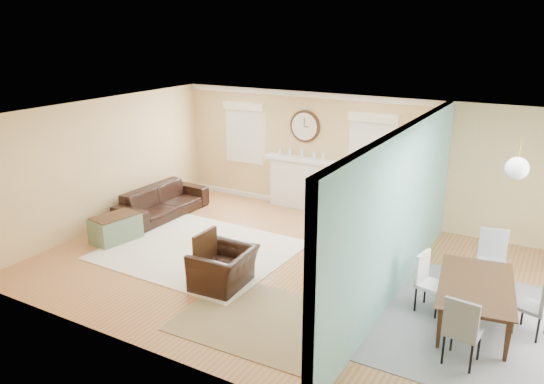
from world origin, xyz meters
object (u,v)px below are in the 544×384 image
(eames_chair, at_px, (224,268))
(green_chair, at_px, (371,222))
(sofa, at_px, (163,202))
(dining_table, at_px, (477,304))
(credenza, at_px, (401,238))

(eames_chair, distance_m, green_chair, 3.31)
(sofa, xyz_separation_m, dining_table, (6.65, -1.22, -0.01))
(eames_chair, height_order, credenza, credenza)
(green_chair, bearing_deg, credenza, -176.69)
(green_chair, distance_m, credenza, 1.03)
(eames_chair, bearing_deg, green_chair, 152.67)
(green_chair, relative_size, dining_table, 0.42)
(green_chair, relative_size, credenza, 0.50)
(sofa, relative_size, dining_table, 1.26)
(sofa, xyz_separation_m, eames_chair, (3.00, -2.02, -0.01))
(credenza, bearing_deg, dining_table, -45.62)
(green_chair, xyz_separation_m, dining_table, (2.32, -2.24, -0.02))
(credenza, bearing_deg, green_chair, 139.60)
(eames_chair, xyz_separation_m, dining_table, (3.65, 0.79, -0.01))
(green_chair, bearing_deg, sofa, 56.96)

